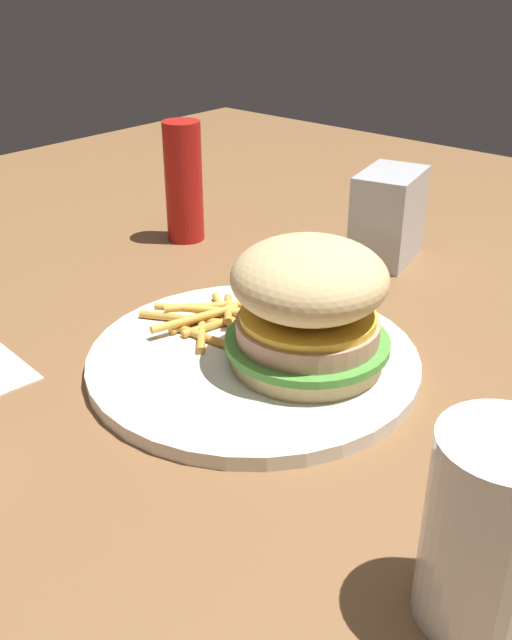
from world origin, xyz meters
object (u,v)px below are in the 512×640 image
(fries_pile, at_px, (207,318))
(drink_glass, at_px, (490,538))
(sandwich, at_px, (308,304))
(ketchup_bottle, at_px, (184,182))
(napkin_dispenser, at_px, (388,216))
(plate, at_px, (256,358))

(fries_pile, height_order, drink_glass, drink_glass)
(sandwich, bearing_deg, ketchup_bottle, 63.00)
(drink_glass, xyz_separation_m, napkin_dispenser, (0.39, 0.30, -0.00))
(plate, bearing_deg, sandwich, -70.45)
(plate, xyz_separation_m, ketchup_bottle, (0.17, 0.26, 0.06))
(drink_glass, height_order, napkin_dispenser, drink_glass)
(sandwich, relative_size, napkin_dispenser, 1.33)
(plate, xyz_separation_m, fries_pile, (0.01, 0.07, 0.01))
(sandwich, relative_size, fries_pile, 1.16)
(sandwich, bearing_deg, fries_pile, 92.82)
(plate, bearing_deg, ketchup_bottle, 57.02)
(napkin_dispenser, distance_m, ketchup_bottle, 0.24)
(sandwich, height_order, drink_glass, sandwich)
(sandwich, height_order, fries_pile, sandwich)
(sandwich, bearing_deg, plate, 109.55)
(drink_glass, height_order, ketchup_bottle, ketchup_bottle)
(sandwich, relative_size, drink_glass, 1.19)
(sandwich, height_order, napkin_dispenser, sandwich)
(fries_pile, bearing_deg, ketchup_bottle, 50.41)
(plate, bearing_deg, napkin_dispenser, 9.09)
(fries_pile, xyz_separation_m, ketchup_bottle, (0.16, 0.19, 0.05))
(ketchup_bottle, bearing_deg, fries_pile, -129.59)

